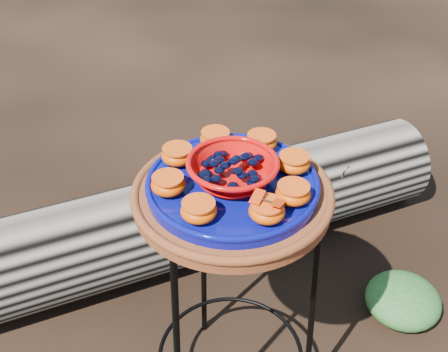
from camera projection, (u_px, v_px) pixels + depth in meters
name	position (u px, v px, depth m)	size (l,w,h in m)	color
plant_stand	(231.00, 307.00, 1.45)	(0.44, 0.44, 0.70)	black
terracotta_saucer	(232.00, 196.00, 1.23)	(0.43, 0.43, 0.04)	maroon
cobalt_plate	(232.00, 186.00, 1.21)	(0.37, 0.37, 0.02)	#050447
red_bowl	(233.00, 171.00, 1.19)	(0.19, 0.19, 0.05)	#C40A08
glass_gems	(233.00, 156.00, 1.17)	(0.14, 0.14, 0.02)	black
orange_half_0	(267.00, 211.00, 1.09)	(0.07, 0.07, 0.04)	#CF4000
orange_half_1	(293.00, 193.00, 1.14)	(0.07, 0.07, 0.04)	#CF4000
orange_half_2	(294.00, 163.00, 1.22)	(0.07, 0.07, 0.04)	#CF4000
orange_half_3	(261.00, 142.00, 1.29)	(0.07, 0.07, 0.04)	#CF4000
orange_half_4	(215.00, 139.00, 1.30)	(0.07, 0.07, 0.04)	#CF4000
orange_half_5	(178.00, 155.00, 1.25)	(0.07, 0.07, 0.04)	#CF4000
orange_half_6	(168.00, 184.00, 1.16)	(0.07, 0.07, 0.04)	#CF4000
orange_half_7	(199.00, 211.00, 1.10)	(0.07, 0.07, 0.04)	#CF4000
butterfly	(268.00, 201.00, 1.08)	(0.08, 0.05, 0.01)	red
driftwood_log	(204.00, 213.00, 2.03)	(1.76, 0.46, 0.33)	black
foliage_right	(403.00, 299.00, 1.84)	(0.25, 0.25, 0.12)	#1B3F18
foliage_back	(148.00, 243.00, 2.04)	(0.29, 0.29, 0.15)	#1B3F18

